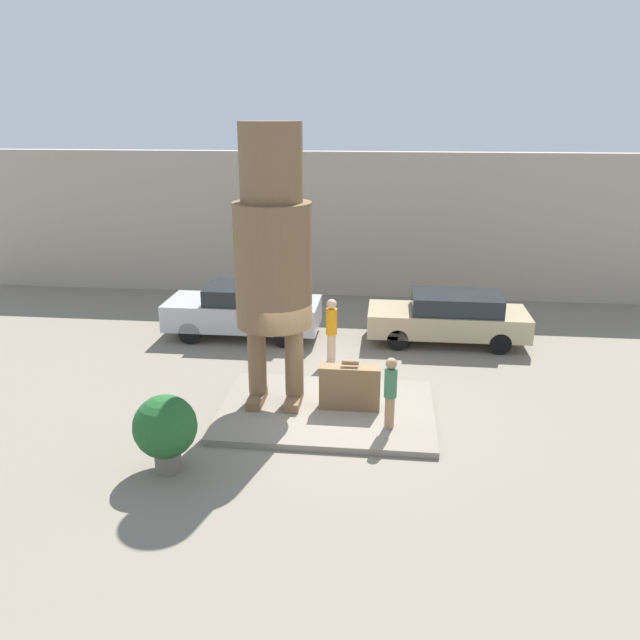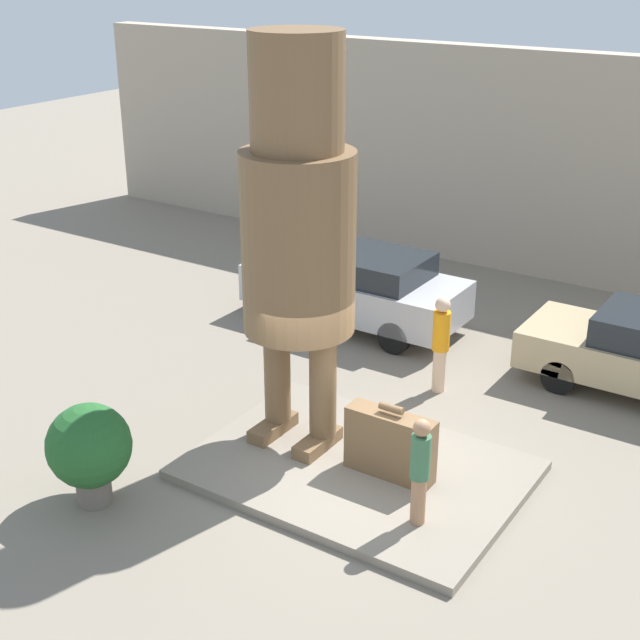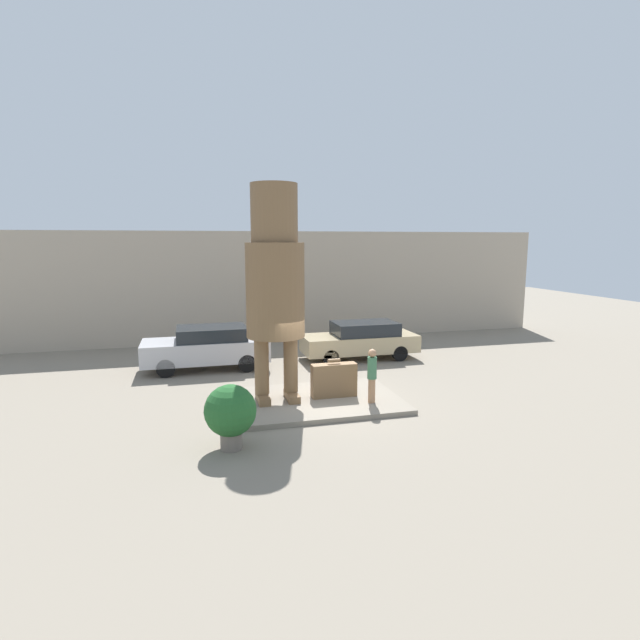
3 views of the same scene
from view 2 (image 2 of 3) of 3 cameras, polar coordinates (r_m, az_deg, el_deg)
The scene contains 9 objects.
ground_plane at distance 13.39m, azimuth 2.39°, elevation -9.80°, with size 60.00×60.00×0.00m, color gray.
pedestal at distance 13.35m, azimuth 2.39°, elevation -9.55°, with size 4.72×3.41×0.14m.
building_backdrop at distance 20.84m, azimuth 16.73°, elevation 9.05°, with size 28.00×0.60×5.11m.
statue_figure at distance 12.58m, azimuth -1.42°, elevation 6.61°, with size 1.65×1.65×6.08m.
giant_suitcase at distance 12.89m, azimuth 4.51°, elevation -7.94°, with size 1.33×0.37×1.14m.
tourist at distance 11.75m, azimuth 6.41°, elevation -9.36°, with size 0.26×0.26×1.55m.
parked_car_silver at distance 18.08m, azimuth 2.36°, elevation 2.24°, with size 4.52×1.85×1.57m.
planter_pot at distance 12.72m, azimuth -14.55°, elevation -7.94°, with size 1.18×1.18×1.50m.
worker_hivis at distance 15.40m, azimuth 7.74°, elevation -1.31°, with size 0.30×0.30×1.75m.
Camera 2 is at (5.71, -9.69, 7.26)m, focal length 50.00 mm.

